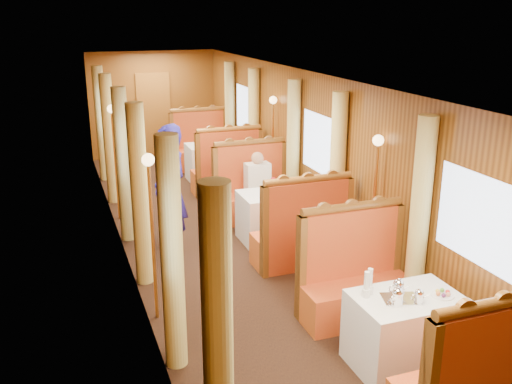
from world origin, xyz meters
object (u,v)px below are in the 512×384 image
banquette_mid_fwd (302,237)px  teapot_right (419,298)px  tea_tray (400,299)px  steward (170,189)px  banquette_far_aft (201,149)px  banquette_near_aft (355,282)px  teapot_back (398,290)px  fruit_plate (443,294)px  banquette_mid_aft (253,194)px  rose_vase_far (212,136)px  banquette_far_fwd (227,172)px  rose_vase_mid (273,182)px  teapot_left (397,299)px  table_far (213,162)px  table_mid (275,216)px  table_near (405,331)px  passenger (258,180)px

banquette_mid_fwd → teapot_right: banquette_mid_fwd is taller
tea_tray → steward: (-1.47, 3.63, 0.18)m
banquette_far_aft → banquette_near_aft: bearing=-90.0°
banquette_far_aft → teapot_back: (-0.10, -7.98, 0.40)m
fruit_plate → banquette_mid_fwd: bearing=97.1°
banquette_mid_aft → tea_tray: size_ratio=3.94×
rose_vase_far → steward: (-1.56, -3.38, 0.01)m
banquette_far_fwd → fruit_plate: banquette_far_fwd is taller
banquette_far_aft → rose_vase_mid: bearing=-90.4°
banquette_far_aft → teapot_left: (-0.20, -8.12, 0.40)m
banquette_mid_aft → fruit_plate: size_ratio=6.22×
table_far → teapot_back: (-0.10, -6.96, 0.45)m
banquette_mid_fwd → rose_vase_mid: (-0.04, 1.00, 0.50)m
table_mid → tea_tray: (-0.11, -3.52, 0.38)m
table_mid → fruit_plate: fruit_plate is taller
table_mid → teapot_left: teapot_left is taller
table_near → teapot_back: size_ratio=6.06×
banquette_far_aft → rose_vase_mid: size_ratio=3.72×
banquette_mid_fwd → teapot_back: bearing=-92.2°
teapot_left → rose_vase_far: (0.18, 7.09, 0.11)m
rose_vase_mid → rose_vase_far: size_ratio=1.00×
table_far → banquette_far_aft: 1.02m
table_near → passenger: passenger is taller
table_near → banquette_mid_aft: bearing=90.0°
table_mid → table_far: same height
table_near → rose_vase_far: bearing=90.1°
teapot_back → banquette_mid_aft: bearing=105.6°
teapot_left → teapot_back: bearing=38.0°
banquette_far_fwd → rose_vase_far: bearing=91.0°
teapot_left → fruit_plate: (0.52, 0.01, -0.05)m
banquette_near_aft → banquette_mid_aft: same height
banquette_mid_aft → tea_tray: 4.55m
teapot_left → passenger: bearing=70.7°
steward → table_near: bearing=6.5°
banquette_far_fwd → fruit_plate: bearing=-87.0°
tea_tray → teapot_left: (-0.09, -0.09, 0.06)m
banquette_near_aft → banquette_mid_aft: size_ratio=1.00×
tea_tray → rose_vase_far: (0.09, 7.01, 0.17)m
fruit_plate → rose_vase_mid: bearing=95.7°
teapot_right → passenger: bearing=107.8°
teapot_left → teapot_back: size_ratio=0.98×
banquette_mid_fwd → teapot_left: (-0.20, -2.59, 0.40)m
table_far → teapot_right: bearing=-89.9°
teapot_back → tea_tray: bearing=-83.9°
banquette_far_aft → rose_vase_mid: 4.56m
banquette_mid_aft → rose_vase_mid: bearing=-92.0°
banquette_near_aft → fruit_plate: 1.21m
passenger → teapot_right: bearing=-89.9°
banquette_far_fwd → teapot_right: (0.01, -6.13, 0.38)m
banquette_mid_fwd → steward: steward is taller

